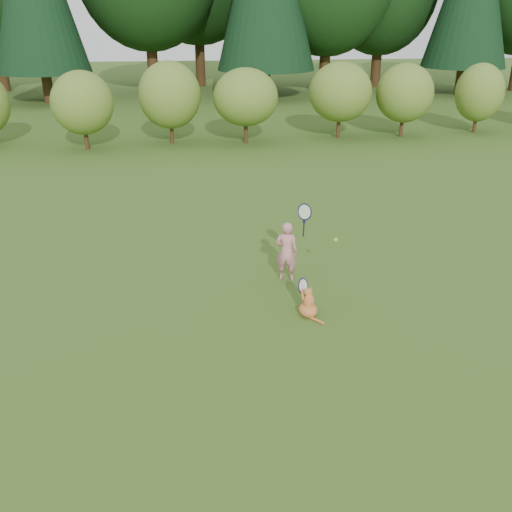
{
  "coord_description": "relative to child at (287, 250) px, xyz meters",
  "views": [
    {
      "loc": [
        -0.79,
        -7.7,
        4.39
      ],
      "look_at": [
        0.2,
        0.8,
        0.7
      ],
      "focal_mm": 40.0,
      "sensor_mm": 36.0,
      "label": 1
    }
  ],
  "objects": [
    {
      "name": "ground",
      "position": [
        -0.81,
        -1.31,
        -0.56
      ],
      "size": [
        100.0,
        100.0,
        0.0
      ],
      "primitive_type": "plane",
      "color": "#2E4E16",
      "rests_on": "ground"
    },
    {
      "name": "shrub_row",
      "position": [
        -0.81,
        11.69,
        0.84
      ],
      "size": [
        28.0,
        3.0,
        2.8
      ],
      "primitive_type": null,
      "color": "olive",
      "rests_on": "ground"
    },
    {
      "name": "cat",
      "position": [
        0.12,
        -1.32,
        -0.32
      ],
      "size": [
        0.4,
        0.7,
        0.65
      ],
      "rotation": [
        0.0,
        0.0,
        0.19
      ],
      "color": "orange",
      "rests_on": "ground"
    },
    {
      "name": "child",
      "position": [
        0.0,
        0.0,
        0.0
      ],
      "size": [
        0.61,
        0.4,
        1.61
      ],
      "rotation": [
        0.0,
        0.0,
        2.87
      ],
      "color": "#D17D89",
      "rests_on": "ground"
    },
    {
      "name": "tennis_ball",
      "position": [
        0.77,
        -0.32,
        0.28
      ],
      "size": [
        0.08,
        0.08,
        0.08
      ],
      "color": "#A4CD18",
      "rests_on": "ground"
    }
  ]
}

